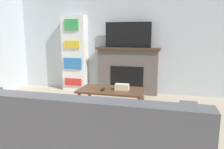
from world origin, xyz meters
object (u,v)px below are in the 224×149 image
object	(u,v)px
bookshelf	(75,54)
tv	(128,35)
fireplace	(128,70)
coffee_table	(112,93)

from	to	relation	value
bookshelf	tv	bearing A→B (deg)	0.12
fireplace	coffee_table	distance (m)	1.45
tv	fireplace	bearing A→B (deg)	90.00
coffee_table	bookshelf	size ratio (longest dim) A/B	0.61
bookshelf	coffee_table	bearing A→B (deg)	-47.77
coffee_table	bookshelf	xyz separation A→B (m)	(-1.29, 1.42, 0.50)
coffee_table	fireplace	bearing A→B (deg)	90.57
fireplace	bookshelf	bearing A→B (deg)	-178.99
tv	bookshelf	xyz separation A→B (m)	(-1.28, -0.00, -0.44)
fireplace	coffee_table	bearing A→B (deg)	-89.43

